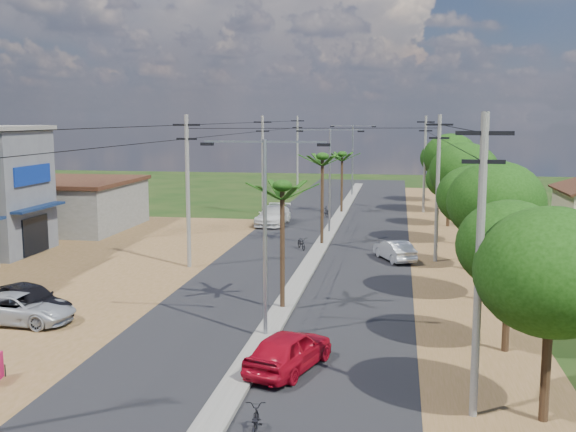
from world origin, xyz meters
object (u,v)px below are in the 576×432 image
object	(u,v)px
car_silver_mid	(394,251)
car_parked_dark	(29,301)
car_white_far	(273,216)
car_parked_silver	(21,309)
car_red_near	(289,351)
moto_rider_east	(255,424)

from	to	relation	value
car_silver_mid	car_parked_dark	bearing A→B (deg)	18.49
car_white_far	car_parked_silver	size ratio (longest dim) A/B	1.15
car_red_near	car_white_far	xyz separation A→B (m)	(-6.50, 31.64, 0.06)
car_red_near	car_parked_silver	size ratio (longest dim) A/B	0.91
car_red_near	car_parked_dark	world-z (taller)	car_parked_dark
car_parked_silver	moto_rider_east	xyz separation A→B (m)	(12.16, -8.66, -0.22)
car_silver_mid	car_parked_silver	world-z (taller)	car_parked_silver
car_white_far	car_parked_dark	world-z (taller)	car_white_far
car_white_far	car_parked_dark	size ratio (longest dim) A/B	1.21
car_parked_dark	moto_rider_east	world-z (taller)	car_parked_dark
car_silver_mid	car_parked_dark	world-z (taller)	car_parked_dark
car_parked_dark	moto_rider_east	size ratio (longest dim) A/B	2.73
car_parked_silver	car_parked_dark	size ratio (longest dim) A/B	1.06
car_parked_silver	car_white_far	bearing A→B (deg)	-9.23
car_red_near	car_parked_dark	xyz separation A→B (m)	(-12.46, 4.48, 0.03)
car_red_near	car_silver_mid	world-z (taller)	car_red_near
car_parked_dark	moto_rider_east	distance (m)	15.65
car_white_far	car_red_near	bearing A→B (deg)	-75.66
car_red_near	car_white_far	size ratio (longest dim) A/B	0.79
car_white_far	moto_rider_east	bearing A→B (deg)	-77.43
car_red_near	car_parked_dark	bearing A→B (deg)	-1.37
car_red_near	car_silver_mid	distance (m)	19.45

